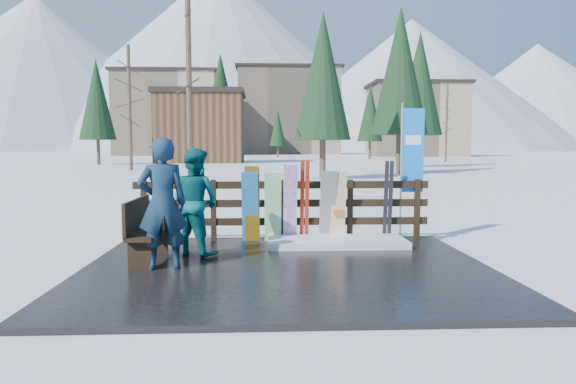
{
  "coord_description": "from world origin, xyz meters",
  "views": [
    {
      "loc": [
        -0.33,
        -7.48,
        1.84
      ],
      "look_at": [
        0.06,
        1.0,
        1.1
      ],
      "focal_mm": 32.0,
      "sensor_mm": 36.0,
      "label": 1
    }
  ],
  "objects_px": {
    "bench": "(144,228)",
    "snowboard_0": "(250,207)",
    "snowboard_2": "(252,204)",
    "rental_flag": "(410,155)",
    "snowboard_4": "(328,206)",
    "snowboard_3": "(290,203)",
    "person_back": "(195,202)",
    "snowboard_5": "(338,206)",
    "snowboard_1": "(273,207)",
    "person_front": "(162,204)"
  },
  "relations": [
    {
      "from": "rental_flag",
      "to": "snowboard_2",
      "type": "bearing_deg",
      "value": -174.9
    },
    {
      "from": "person_front",
      "to": "snowboard_3",
      "type": "bearing_deg",
      "value": -147.69
    },
    {
      "from": "rental_flag",
      "to": "snowboard_5",
      "type": "bearing_deg",
      "value": -169.21
    },
    {
      "from": "snowboard_0",
      "to": "person_back",
      "type": "bearing_deg",
      "value": -127.86
    },
    {
      "from": "snowboard_2",
      "to": "person_back",
      "type": "distance_m",
      "value": 1.44
    },
    {
      "from": "snowboard_4",
      "to": "person_back",
      "type": "relative_size",
      "value": 0.78
    },
    {
      "from": "snowboard_0",
      "to": "snowboard_2",
      "type": "height_order",
      "value": "snowboard_2"
    },
    {
      "from": "snowboard_1",
      "to": "person_front",
      "type": "relative_size",
      "value": 0.69
    },
    {
      "from": "snowboard_1",
      "to": "person_back",
      "type": "relative_size",
      "value": 0.75
    },
    {
      "from": "snowboard_2",
      "to": "person_back",
      "type": "bearing_deg",
      "value": -129.15
    },
    {
      "from": "snowboard_1",
      "to": "person_back",
      "type": "xyz_separation_m",
      "value": [
        -1.29,
        -1.11,
        0.23
      ]
    },
    {
      "from": "snowboard_1",
      "to": "person_front",
      "type": "distance_m",
      "value": 2.62
    },
    {
      "from": "snowboard_5",
      "to": "person_back",
      "type": "relative_size",
      "value": 0.77
    },
    {
      "from": "snowboard_0",
      "to": "snowboard_1",
      "type": "relative_size",
      "value": 1.04
    },
    {
      "from": "person_front",
      "to": "snowboard_4",
      "type": "bearing_deg",
      "value": -156.45
    },
    {
      "from": "snowboard_3",
      "to": "person_back",
      "type": "relative_size",
      "value": 0.83
    },
    {
      "from": "snowboard_2",
      "to": "person_front",
      "type": "xyz_separation_m",
      "value": [
        -1.24,
        -2.04,
        0.24
      ]
    },
    {
      "from": "snowboard_2",
      "to": "snowboard_5",
      "type": "bearing_deg",
      "value": 0.0
    },
    {
      "from": "snowboard_3",
      "to": "snowboard_5",
      "type": "distance_m",
      "value": 0.91
    },
    {
      "from": "snowboard_2",
      "to": "snowboard_5",
      "type": "xyz_separation_m",
      "value": [
        1.61,
        0.0,
        -0.05
      ]
    },
    {
      "from": "snowboard_3",
      "to": "person_front",
      "type": "xyz_separation_m",
      "value": [
        -1.94,
        -2.04,
        0.23
      ]
    },
    {
      "from": "snowboard_2",
      "to": "rental_flag",
      "type": "height_order",
      "value": "rental_flag"
    },
    {
      "from": "snowboard_0",
      "to": "snowboard_4",
      "type": "distance_m",
      "value": 1.45
    },
    {
      "from": "bench",
      "to": "snowboard_0",
      "type": "bearing_deg",
      "value": 43.05
    },
    {
      "from": "person_back",
      "to": "snowboard_4",
      "type": "bearing_deg",
      "value": -122.06
    },
    {
      "from": "snowboard_2",
      "to": "rental_flag",
      "type": "bearing_deg",
      "value": 5.1
    },
    {
      "from": "snowboard_3",
      "to": "snowboard_4",
      "type": "distance_m",
      "value": 0.71
    },
    {
      "from": "snowboard_0",
      "to": "person_back",
      "type": "xyz_separation_m",
      "value": [
        -0.86,
        -1.11,
        0.22
      ]
    },
    {
      "from": "snowboard_1",
      "to": "snowboard_3",
      "type": "relative_size",
      "value": 0.9
    },
    {
      "from": "snowboard_4",
      "to": "person_back",
      "type": "bearing_deg",
      "value": -154.36
    },
    {
      "from": "snowboard_1",
      "to": "person_back",
      "type": "bearing_deg",
      "value": -139.26
    },
    {
      "from": "snowboard_3",
      "to": "snowboard_4",
      "type": "bearing_deg",
      "value": 0.0
    },
    {
      "from": "person_front",
      "to": "person_back",
      "type": "distance_m",
      "value": 0.99
    },
    {
      "from": "snowboard_3",
      "to": "person_front",
      "type": "bearing_deg",
      "value": -133.64
    },
    {
      "from": "snowboard_0",
      "to": "snowboard_5",
      "type": "distance_m",
      "value": 1.65
    },
    {
      "from": "snowboard_3",
      "to": "person_back",
      "type": "xyz_separation_m",
      "value": [
        -1.6,
        -1.11,
        0.15
      ]
    },
    {
      "from": "bench",
      "to": "snowboard_5",
      "type": "height_order",
      "value": "snowboard_5"
    },
    {
      "from": "bench",
      "to": "person_back",
      "type": "relative_size",
      "value": 0.86
    },
    {
      "from": "rental_flag",
      "to": "person_front",
      "type": "bearing_deg",
      "value": -151.58
    },
    {
      "from": "snowboard_1",
      "to": "snowboard_3",
      "type": "height_order",
      "value": "snowboard_3"
    },
    {
      "from": "snowboard_4",
      "to": "snowboard_3",
      "type": "bearing_deg",
      "value": -180.0
    },
    {
      "from": "snowboard_5",
      "to": "snowboard_2",
      "type": "bearing_deg",
      "value": -180.0
    },
    {
      "from": "snowboard_1",
      "to": "snowboard_5",
      "type": "height_order",
      "value": "snowboard_5"
    },
    {
      "from": "snowboard_5",
      "to": "snowboard_0",
      "type": "bearing_deg",
      "value": -180.0
    },
    {
      "from": "snowboard_5",
      "to": "bench",
      "type": "bearing_deg",
      "value": -155.29
    },
    {
      "from": "snowboard_4",
      "to": "snowboard_2",
      "type": "bearing_deg",
      "value": 180.0
    },
    {
      "from": "snowboard_2",
      "to": "snowboard_5",
      "type": "height_order",
      "value": "snowboard_2"
    },
    {
      "from": "bench",
      "to": "snowboard_0",
      "type": "distance_m",
      "value": 2.19
    },
    {
      "from": "snowboard_2",
      "to": "bench",
      "type": "bearing_deg",
      "value": -137.67
    },
    {
      "from": "snowboard_5",
      "to": "person_back",
      "type": "bearing_deg",
      "value": -156.18
    }
  ]
}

